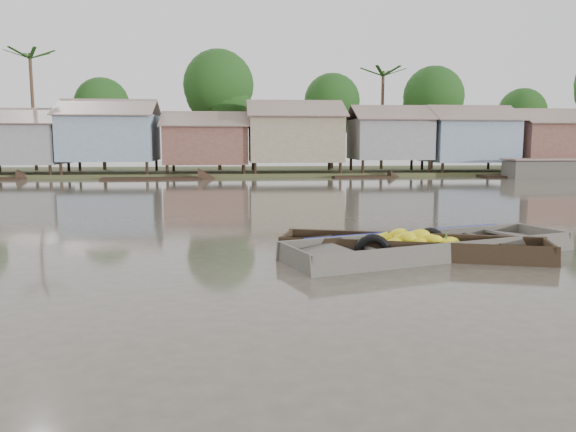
{
  "coord_description": "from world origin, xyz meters",
  "views": [
    {
      "loc": [
        -1.78,
        -11.23,
        2.48
      ],
      "look_at": [
        -0.62,
        1.24,
        0.8
      ],
      "focal_mm": 35.0,
      "sensor_mm": 36.0,
      "label": 1
    }
  ],
  "objects": [
    {
      "name": "riverbank",
      "position": [
        3.03,
        31.86,
        3.07
      ],
      "size": [
        120.0,
        12.47,
        10.22
      ],
      "color": "#384723",
      "rests_on": "ground"
    },
    {
      "name": "banana_boat",
      "position": [
        1.95,
        0.51,
        0.17
      ],
      "size": [
        5.87,
        3.0,
        0.82
      ],
      "rotation": [
        0.0,
        0.0,
        -0.3
      ],
      "color": "black",
      "rests_on": "ground"
    },
    {
      "name": "ground",
      "position": [
        0.0,
        0.0,
        0.0
      ],
      "size": [
        120.0,
        120.0,
        0.0
      ],
      "primitive_type": "plane",
      "color": "#484137",
      "rests_on": "ground"
    },
    {
      "name": "distant_boats",
      "position": [
        13.63,
        24.53,
        0.2
      ],
      "size": [
        48.88,
        16.17,
        1.38
      ],
      "color": "black",
      "rests_on": "ground"
    },
    {
      "name": "viewer_boat",
      "position": [
        2.49,
        0.52,
        0.04
      ],
      "size": [
        6.91,
        3.76,
        0.54
      ],
      "rotation": [
        0.0,
        0.0,
        0.32
      ],
      "color": "#48433C",
      "rests_on": "ground"
    }
  ]
}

